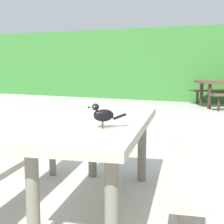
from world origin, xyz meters
TOP-DOWN VIEW (x-y plane):
  - ground_plane at (0.00, 0.00)m, footprint 60.00×60.00m
  - hedge_wall at (0.00, 8.70)m, footprint 28.00×1.45m
  - picnic_table_foreground at (0.21, 0.01)m, footprint 1.98×2.00m
  - bird_grackle at (0.38, -0.27)m, footprint 0.24×0.20m

SIDE VIEW (x-z plane):
  - ground_plane at x=0.00m, z-range 0.00..0.00m
  - picnic_table_foreground at x=0.21m, z-range 0.19..0.93m
  - bird_grackle at x=0.38m, z-range 0.75..0.94m
  - hedge_wall at x=0.00m, z-range 0.00..2.34m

